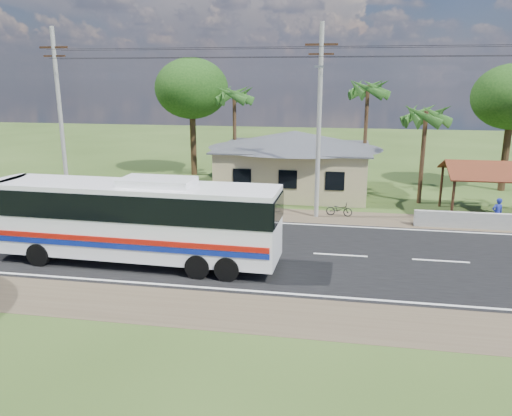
{
  "coord_description": "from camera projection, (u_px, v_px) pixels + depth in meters",
  "views": [
    {
      "loc": [
        4.39,
        -22.34,
        8.12
      ],
      "look_at": [
        0.32,
        1.0,
        1.85
      ],
      "focal_mm": 35.0,
      "sensor_mm": 36.0,
      "label": 1
    }
  ],
  "objects": [
    {
      "name": "ground",
      "position": [
        246.0,
        250.0,
        24.09
      ],
      "size": [
        120.0,
        120.0,
        0.0
      ],
      "primitive_type": "plane",
      "color": "#2B4017",
      "rests_on": "ground"
    },
    {
      "name": "road",
      "position": [
        246.0,
        250.0,
        24.08
      ],
      "size": [
        120.0,
        16.0,
        0.03
      ],
      "color": "black",
      "rests_on": "ground"
    },
    {
      "name": "house",
      "position": [
        294.0,
        155.0,
        35.62
      ],
      "size": [
        12.4,
        10.0,
        5.0
      ],
      "color": "tan",
      "rests_on": "ground"
    },
    {
      "name": "waiting_shed",
      "position": [
        490.0,
        171.0,
        29.32
      ],
      "size": [
        5.2,
        4.48,
        3.35
      ],
      "color": "#3A2315",
      "rests_on": "ground"
    },
    {
      "name": "concrete_barrier",
      "position": [
        480.0,
        221.0,
        27.31
      ],
      "size": [
        7.0,
        0.3,
        0.9
      ],
      "primitive_type": "cube",
      "color": "#9E9E99",
      "rests_on": "ground"
    },
    {
      "name": "utility_poles",
      "position": [
        313.0,
        119.0,
        28.34
      ],
      "size": [
        32.8,
        2.22,
        11.0
      ],
      "color": "#9E9E99",
      "rests_on": "ground"
    },
    {
      "name": "palm_near",
      "position": [
        426.0,
        116.0,
        31.52
      ],
      "size": [
        2.8,
        2.8,
        6.7
      ],
      "color": "#47301E",
      "rests_on": "ground"
    },
    {
      "name": "palm_mid",
      "position": [
        368.0,
        90.0,
        36.02
      ],
      "size": [
        2.8,
        2.8,
        8.2
      ],
      "color": "#47301E",
      "rests_on": "ground"
    },
    {
      "name": "palm_far",
      "position": [
        234.0,
        96.0,
        38.28
      ],
      "size": [
        2.8,
        2.8,
        7.7
      ],
      "color": "#47301E",
      "rests_on": "ground"
    },
    {
      "name": "tree_behind_house",
      "position": [
        192.0,
        89.0,
        40.74
      ],
      "size": [
        6.0,
        6.0,
        9.61
      ],
      "color": "#47301E",
      "rests_on": "ground"
    },
    {
      "name": "coach_bus",
      "position": [
        137.0,
        215.0,
        21.86
      ],
      "size": [
        12.69,
        3.03,
        3.92
      ],
      "rotation": [
        0.0,
        0.0,
        -0.03
      ],
      "color": "white",
      "rests_on": "ground"
    },
    {
      "name": "motorcycle",
      "position": [
        339.0,
        209.0,
        29.86
      ],
      "size": [
        1.6,
        0.71,
        0.81
      ],
      "primitive_type": "imported",
      "rotation": [
        0.0,
        0.0,
        1.46
      ],
      "color": "black",
      "rests_on": "ground"
    },
    {
      "name": "person",
      "position": [
        497.0,
        213.0,
        27.28
      ],
      "size": [
        0.72,
        0.58,
        1.72
      ],
      "primitive_type": "imported",
      "rotation": [
        0.0,
        0.0,
        3.44
      ],
      "color": "navy",
      "rests_on": "ground"
    }
  ]
}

